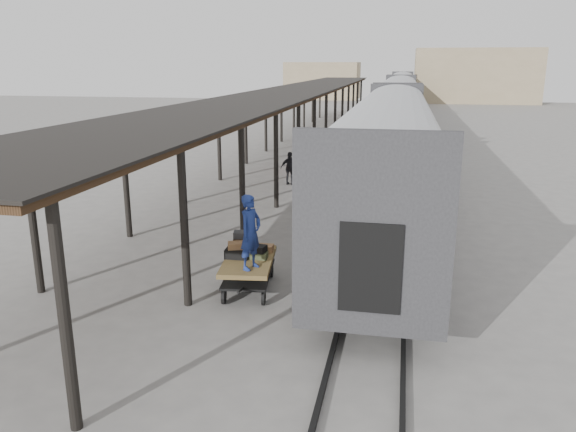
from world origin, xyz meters
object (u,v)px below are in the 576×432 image
(luggage_tug, at_px, (310,160))
(pedestrian, at_px, (290,168))
(porter, at_px, (251,232))
(baggage_cart, at_px, (249,267))

(luggage_tug, height_order, pedestrian, pedestrian)
(porter, distance_m, pedestrian, 14.13)
(pedestrian, bearing_deg, luggage_tug, -92.81)
(pedestrian, bearing_deg, baggage_cart, 98.79)
(luggage_tug, relative_size, pedestrian, 1.08)
(baggage_cart, height_order, luggage_tug, luggage_tug)
(baggage_cart, relative_size, luggage_tug, 1.44)
(pedestrian, bearing_deg, porter, 99.49)
(luggage_tug, distance_m, porter, 17.98)
(baggage_cart, distance_m, luggage_tug, 17.27)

